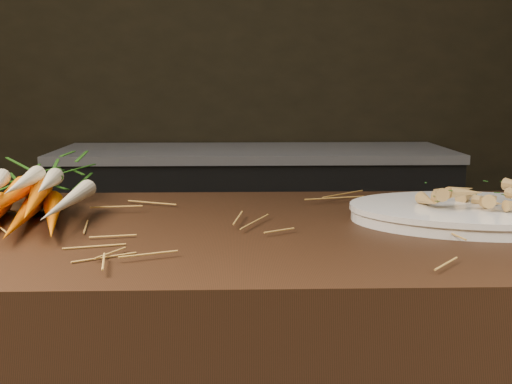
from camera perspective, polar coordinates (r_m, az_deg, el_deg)
back_counter at (r=3.07m, az=-0.17°, el=-3.92°), size 1.82×0.62×0.84m
straw_bedding at (r=1.15m, az=-12.73°, el=-2.60°), size 1.40×0.60×0.02m
root_veg_bunch at (r=1.32m, az=-19.07°, el=0.53°), size 0.27×0.59×0.11m
serving_platter at (r=1.23m, az=19.18°, el=-1.96°), size 0.49×0.36×0.02m
roasted_veg_heap at (r=1.22m, az=19.28°, el=-0.23°), size 0.24×0.19×0.05m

